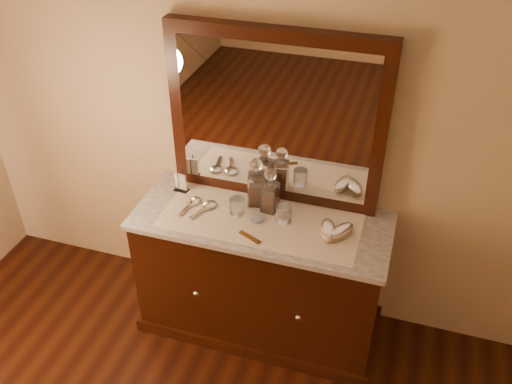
% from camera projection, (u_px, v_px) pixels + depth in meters
% --- Properties ---
extents(dresser_cabinet, '(1.40, 0.55, 0.82)m').
position_uv_depth(dresser_cabinet, '(261.00, 276.00, 3.29)').
color(dresser_cabinet, black).
rests_on(dresser_cabinet, floor).
extents(dresser_plinth, '(1.46, 0.59, 0.08)m').
position_uv_depth(dresser_plinth, '(261.00, 318.00, 3.50)').
color(dresser_plinth, black).
rests_on(dresser_plinth, floor).
extents(knob_left, '(0.04, 0.04, 0.04)m').
position_uv_depth(knob_left, '(196.00, 293.00, 3.11)').
color(knob_left, silver).
rests_on(knob_left, dresser_cabinet).
extents(knob_right, '(0.04, 0.04, 0.04)m').
position_uv_depth(knob_right, '(298.00, 317.00, 2.97)').
color(knob_right, silver).
rests_on(knob_right, dresser_cabinet).
extents(marble_top, '(1.44, 0.59, 0.03)m').
position_uv_depth(marble_top, '(261.00, 221.00, 3.04)').
color(marble_top, white).
rests_on(marble_top, dresser_cabinet).
extents(mirror_frame, '(1.20, 0.08, 1.00)m').
position_uv_depth(mirror_frame, '(275.00, 119.00, 2.93)').
color(mirror_frame, black).
rests_on(mirror_frame, marble_top).
extents(mirror_glass, '(1.06, 0.01, 0.86)m').
position_uv_depth(mirror_glass, '(274.00, 122.00, 2.91)').
color(mirror_glass, white).
rests_on(mirror_glass, marble_top).
extents(lace_runner, '(1.10, 0.45, 0.00)m').
position_uv_depth(lace_runner, '(260.00, 221.00, 3.01)').
color(lace_runner, silver).
rests_on(lace_runner, marble_top).
extents(pin_dish, '(0.10, 0.10, 0.01)m').
position_uv_depth(pin_dish, '(257.00, 219.00, 3.01)').
color(pin_dish, silver).
rests_on(pin_dish, lace_runner).
extents(comb, '(0.14, 0.08, 0.01)m').
position_uv_depth(comb, '(250.00, 237.00, 2.89)').
color(comb, brown).
rests_on(comb, lace_runner).
extents(napkin_rack, '(0.10, 0.07, 0.13)m').
position_uv_depth(napkin_rack, '(181.00, 183.00, 3.23)').
color(napkin_rack, black).
rests_on(napkin_rack, marble_top).
extents(decanter_left, '(0.11, 0.11, 0.30)m').
position_uv_depth(decanter_left, '(256.00, 187.00, 3.08)').
color(decanter_left, brown).
rests_on(decanter_left, lace_runner).
extents(decanter_right, '(0.09, 0.09, 0.28)m').
position_uv_depth(decanter_right, '(270.00, 195.00, 3.03)').
color(decanter_right, brown).
rests_on(decanter_right, lace_runner).
extents(brush_near, '(0.12, 0.19, 0.05)m').
position_uv_depth(brush_near, '(328.00, 230.00, 2.90)').
color(brush_near, tan).
rests_on(brush_near, lace_runner).
extents(brush_far, '(0.15, 0.19, 0.05)m').
position_uv_depth(brush_far, '(341.00, 232.00, 2.89)').
color(brush_far, tan).
rests_on(brush_far, lace_runner).
extents(hand_mirror_outer, '(0.09, 0.21, 0.02)m').
position_uv_depth(hand_mirror_outer, '(192.00, 203.00, 3.13)').
color(hand_mirror_outer, silver).
rests_on(hand_mirror_outer, lace_runner).
extents(hand_mirror_inner, '(0.12, 0.21, 0.02)m').
position_uv_depth(hand_mirror_inner, '(207.00, 207.00, 3.10)').
color(hand_mirror_inner, silver).
rests_on(hand_mirror_inner, lace_runner).
extents(tumblers, '(0.35, 0.10, 0.10)m').
position_uv_depth(tumblers, '(260.00, 210.00, 3.01)').
color(tumblers, white).
rests_on(tumblers, lace_runner).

